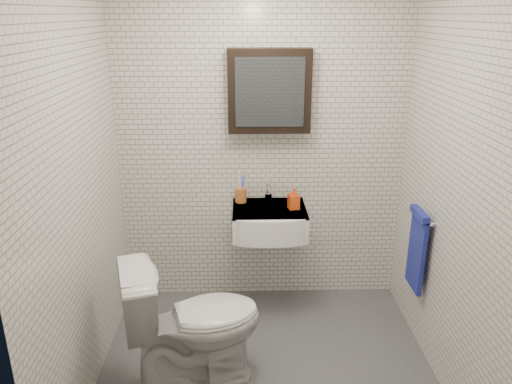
# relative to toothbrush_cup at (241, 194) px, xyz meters

# --- Properties ---
(ground) EXTENTS (2.20, 2.00, 0.01)m
(ground) POSITION_rel_toothbrush_cup_xyz_m (0.16, -0.91, -0.91)
(ground) COLOR #45464C
(ground) RESTS_ON ground
(room_shell) EXTENTS (2.22, 2.02, 2.51)m
(room_shell) POSITION_rel_toothbrush_cup_xyz_m (0.16, -0.91, 0.55)
(room_shell) COLOR silver
(room_shell) RESTS_ON ground
(washbasin) EXTENTS (0.55, 0.50, 0.20)m
(washbasin) POSITION_rel_toothbrush_cup_xyz_m (0.21, -0.18, -0.16)
(washbasin) COLOR white
(washbasin) RESTS_ON room_shell
(faucet) EXTENTS (0.06, 0.20, 0.15)m
(faucet) POSITION_rel_toothbrush_cup_xyz_m (0.21, 0.02, 0.01)
(faucet) COLOR silver
(faucet) RESTS_ON washbasin
(mirror_cabinet) EXTENTS (0.60, 0.15, 0.60)m
(mirror_cabinet) POSITION_rel_toothbrush_cup_xyz_m (0.21, 0.01, 0.79)
(mirror_cabinet) COLOR black
(mirror_cabinet) RESTS_ON room_shell
(towel_rail) EXTENTS (0.09, 0.30, 0.58)m
(towel_rail) POSITION_rel_toothbrush_cup_xyz_m (1.21, -0.56, -0.19)
(towel_rail) COLOR silver
(towel_rail) RESTS_ON room_shell
(toothbrush_cup) EXTENTS (0.12, 0.12, 0.25)m
(toothbrush_cup) POSITION_rel_toothbrush_cup_xyz_m (0.00, 0.00, 0.00)
(toothbrush_cup) COLOR #AD602B
(toothbrush_cup) RESTS_ON washbasin
(soap_bottle) EXTENTS (0.09, 0.09, 0.17)m
(soap_bottle) POSITION_rel_toothbrush_cup_xyz_m (0.39, -0.15, 0.02)
(soap_bottle) COLOR orange
(soap_bottle) RESTS_ON washbasin
(toilet) EXTENTS (0.94, 0.69, 0.85)m
(toilet) POSITION_rel_toothbrush_cup_xyz_m (-0.29, -0.97, -0.49)
(toilet) COLOR silver
(toilet) RESTS_ON ground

